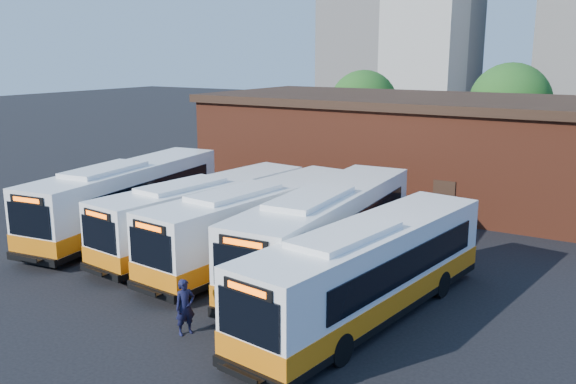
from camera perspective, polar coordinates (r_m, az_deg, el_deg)
The scene contains 10 objects.
ground at distance 23.39m, azimuth -3.58°, elevation -9.97°, with size 220.00×220.00×0.00m, color black.
bus_farwest at distance 32.54m, azimuth -14.78°, elevation -0.72°, with size 4.39×13.60×3.65m.
bus_west at distance 29.17m, azimuth -7.71°, elevation -2.23°, with size 3.92×12.52×3.36m.
bus_midwest at distance 27.14m, azimuth -2.85°, elevation -3.17°, with size 3.86×12.92×3.47m.
bus_mideast at distance 25.58m, azimuth 3.61°, elevation -3.95°, with size 3.57×13.69×3.69m.
bus_east at distance 21.50m, azimuth 7.56°, elevation -7.63°, with size 4.33×12.97×3.48m.
transit_worker at distance 20.58m, azimuth -9.60°, elevation -10.57°, with size 0.69×0.45×1.89m, color black.
depot_building at distance 40.04m, azimuth 12.97°, elevation 4.20°, with size 28.60×12.60×6.40m.
tree_west at distance 54.63m, azimuth 7.08°, elevation 8.14°, with size 6.00×6.00×7.65m.
tree_mid at distance 52.81m, azimuth 20.07°, elevation 7.78°, with size 6.56×6.56×8.36m.
Camera 1 is at (12.41, -17.62, 9.08)m, focal length 38.00 mm.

